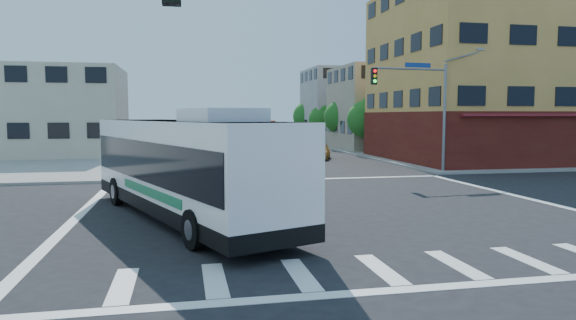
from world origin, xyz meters
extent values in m
plane|color=black|center=(0.00, 0.00, 0.00)|extent=(120.00, 120.00, 0.00)
cube|color=gray|center=(35.00, 35.00, 0.07)|extent=(50.00, 50.00, 0.15)
cube|color=#DA9F4E|center=(20.00, 18.50, 7.00)|extent=(18.00, 15.00, 14.00)
cube|color=#591F14|center=(20.00, 18.50, 2.00)|extent=(18.09, 15.08, 4.00)
cube|color=maroon|center=(20.00, 11.40, 3.60)|extent=(16.00, 1.60, 0.51)
cube|color=tan|center=(17.00, 34.00, 4.50)|extent=(12.00, 10.00, 9.00)
cube|color=#A4A49F|center=(17.00, 48.00, 5.00)|extent=(12.00, 10.00, 10.00)
cube|color=beige|center=(-17.00, 30.00, 4.00)|extent=(12.00, 10.00, 8.00)
cylinder|color=slate|center=(10.80, 10.80, 3.50)|extent=(0.18, 0.18, 7.00)
cylinder|color=slate|center=(8.30, 10.55, 6.60)|extent=(5.01, 0.62, 0.12)
cube|color=black|center=(5.80, 10.30, 6.10)|extent=(0.32, 0.30, 1.00)
sphere|color=#FF0C0C|center=(5.80, 10.13, 6.40)|extent=(0.20, 0.20, 0.20)
sphere|color=yellow|center=(5.80, 10.13, 6.10)|extent=(0.20, 0.20, 0.20)
sphere|color=#19FF33|center=(5.80, 10.13, 5.80)|extent=(0.20, 0.20, 0.20)
cube|color=navy|center=(8.80, 10.60, 6.85)|extent=(1.80, 0.22, 0.28)
cube|color=gray|center=(13.30, 11.05, 8.00)|extent=(0.50, 0.22, 0.14)
cylinder|color=#372114|center=(11.80, 28.00, 0.96)|extent=(0.28, 0.28, 1.92)
sphere|color=#1D601B|center=(11.80, 28.00, 3.37)|extent=(3.60, 3.60, 3.60)
sphere|color=#1D601B|center=(12.20, 27.70, 4.27)|extent=(2.52, 2.52, 2.52)
cylinder|color=#372114|center=(11.80, 36.00, 1.00)|extent=(0.28, 0.28, 1.99)
sphere|color=#1D601B|center=(11.80, 36.00, 3.51)|extent=(3.80, 3.80, 3.80)
sphere|color=#1D601B|center=(12.20, 35.70, 4.46)|extent=(2.66, 2.66, 2.66)
cylinder|color=#372114|center=(11.80, 44.00, 0.94)|extent=(0.28, 0.28, 1.89)
sphere|color=#1D601B|center=(11.80, 44.00, 3.25)|extent=(3.40, 3.40, 3.40)
sphere|color=#1D601B|center=(12.20, 43.70, 4.10)|extent=(2.38, 2.38, 2.38)
cylinder|color=#372114|center=(11.80, 52.00, 1.01)|extent=(0.28, 0.28, 2.03)
sphere|color=#1D601B|center=(11.80, 52.00, 3.63)|extent=(4.00, 4.00, 4.00)
sphere|color=#1D601B|center=(12.20, 51.70, 4.63)|extent=(2.80, 2.80, 2.80)
cube|color=black|center=(-5.65, -0.82, 0.61)|extent=(7.33, 13.42, 0.50)
cube|color=white|center=(-5.65, -0.82, 1.96)|extent=(7.31, 13.39, 3.15)
cube|color=black|center=(-5.65, -0.82, 2.15)|extent=(7.22, 13.04, 1.38)
cube|color=black|center=(-7.97, 5.32, 2.04)|extent=(2.45, 0.98, 1.49)
cube|color=#E5590C|center=(-7.98, 5.35, 3.15)|extent=(2.00, 0.80, 0.31)
cube|color=white|center=(-5.65, -0.82, 3.47)|extent=(7.16, 13.12, 0.13)
cube|color=white|center=(-4.49, -3.92, 3.73)|extent=(2.70, 2.97, 0.40)
cube|color=#187C48|center=(-6.79, -1.84, 1.16)|extent=(2.16, 5.69, 0.31)
cube|color=#187C48|center=(-4.13, -0.84, 1.16)|extent=(2.16, 5.69, 0.31)
cylinder|color=black|center=(-8.38, 2.68, 0.57)|extent=(0.71, 1.19, 1.15)
cylinder|color=#99999E|center=(-8.53, 2.63, 0.57)|extent=(0.24, 0.55, 0.57)
cylinder|color=black|center=(-5.91, 3.61, 0.57)|extent=(0.71, 1.19, 1.15)
cylinder|color=#99999E|center=(-5.77, 3.67, 0.57)|extent=(0.24, 0.55, 0.57)
cylinder|color=black|center=(-5.39, -5.25, 0.57)|extent=(0.71, 1.19, 1.15)
cylinder|color=#99999E|center=(-5.54, -5.31, 0.57)|extent=(0.24, 0.55, 0.57)
cylinder|color=black|center=(-2.92, -4.32, 0.57)|extent=(0.71, 1.19, 1.15)
cylinder|color=#99999E|center=(-2.78, -4.27, 0.57)|extent=(0.24, 0.55, 0.57)
cube|color=#26252A|center=(3.27, 33.01, 1.15)|extent=(2.53, 2.48, 2.30)
cube|color=black|center=(3.53, 32.21, 1.50)|extent=(1.79, 0.64, 0.88)
cube|color=red|center=(2.23, 36.20, 1.86)|extent=(3.54, 5.36, 2.65)
cube|color=black|center=(2.56, 35.20, 0.49)|extent=(4.03, 7.33, 0.27)
cylinder|color=black|center=(2.33, 32.89, 0.44)|extent=(0.51, 0.92, 0.88)
cylinder|color=black|center=(4.10, 33.46, 0.44)|extent=(0.51, 0.92, 0.88)
cylinder|color=black|center=(1.54, 35.33, 0.44)|extent=(0.51, 0.92, 0.88)
cylinder|color=black|center=(3.31, 35.90, 0.44)|extent=(0.51, 0.92, 0.88)
cylinder|color=black|center=(0.86, 37.43, 0.44)|extent=(0.51, 0.92, 0.88)
cylinder|color=black|center=(2.63, 38.00, 0.44)|extent=(0.51, 0.92, 0.88)
imported|color=#E1B152|center=(5.84, 23.00, 0.71)|extent=(3.01, 4.49, 1.42)
camera|label=1|loc=(-5.65, -19.46, 3.72)|focal=32.00mm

